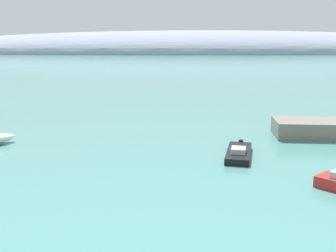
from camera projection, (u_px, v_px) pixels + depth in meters
The scene contains 2 objects.
distant_ridge at pixel (206, 53), 255.04m from camera, with size 379.99×78.74×26.04m, color #8E99AD.
motorboat_black_foreground at pixel (239, 153), 33.11m from camera, with size 2.95×5.99×0.91m.
Camera 1 is at (2.90, -6.86, 9.12)m, focal length 45.61 mm.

